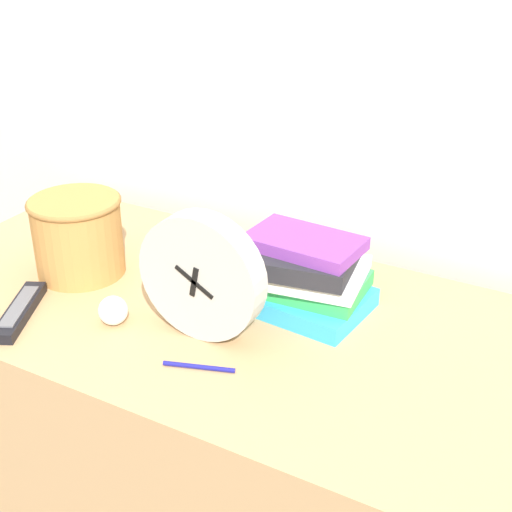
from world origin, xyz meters
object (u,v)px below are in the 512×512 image
book_stack (305,274)px  tv_remote (20,311)px  basket (78,234)px  desk_clock (201,277)px  crumpled_paper_ball (113,310)px  pen (199,367)px

book_stack → tv_remote: 0.53m
basket → book_stack: bearing=11.9°
desk_clock → tv_remote: (-0.33, -0.11, -0.10)m
crumpled_paper_ball → book_stack: bearing=38.6°
crumpled_paper_ball → basket: bearing=146.2°
tv_remote → pen: size_ratio=1.61×
basket → crumpled_paper_ball: size_ratio=3.46×
pen → crumpled_paper_ball: bearing=168.5°
desk_clock → basket: bearing=167.9°
tv_remote → crumpled_paper_ball: 0.18m
desk_clock → pen: bearing=-61.2°
basket → tv_remote: 0.20m
basket → pen: size_ratio=1.58×
desk_clock → crumpled_paper_ball: 0.19m
basket → pen: 0.43m
basket → crumpled_paper_ball: (0.18, -0.12, -0.06)m
desk_clock → book_stack: desk_clock is taller
desk_clock → tv_remote: bearing=-160.8°
desk_clock → basket: (-0.34, 0.07, -0.03)m
book_stack → desk_clock: bearing=-124.0°
desk_clock → pen: 0.15m
basket → pen: bearing=-22.8°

